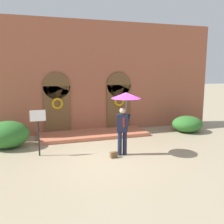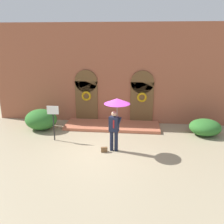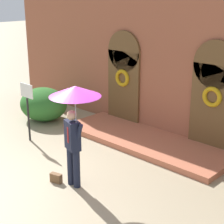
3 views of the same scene
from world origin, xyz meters
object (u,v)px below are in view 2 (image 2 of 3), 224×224
object	(u,v)px
person_with_umbrella	(116,109)
shrub_right	(205,127)
sign_post	(53,117)
shrub_left	(41,119)
handbag	(104,150)

from	to	relation	value
person_with_umbrella	shrub_right	bearing A→B (deg)	28.23
sign_post	shrub_left	world-z (taller)	sign_post
handbag	shrub_left	bearing A→B (deg)	132.66
handbag	shrub_left	distance (m)	4.52
handbag	shrub_right	bearing A→B (deg)	13.44
person_with_umbrella	sign_post	world-z (taller)	person_with_umbrella
handbag	shrub_right	size ratio (longest dim) A/B	0.18
person_with_umbrella	handbag	size ratio (longest dim) A/B	8.44
person_with_umbrella	shrub_left	distance (m)	5.02
sign_post	shrub_right	distance (m)	7.60
sign_post	shrub_left	size ratio (longest dim) A/B	1.00
handbag	sign_post	distance (m)	2.97
handbag	shrub_left	world-z (taller)	shrub_left
shrub_left	shrub_right	xyz separation A→B (m)	(8.61, 0.07, -0.14)
person_with_umbrella	handbag	bearing A→B (deg)	-158.30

